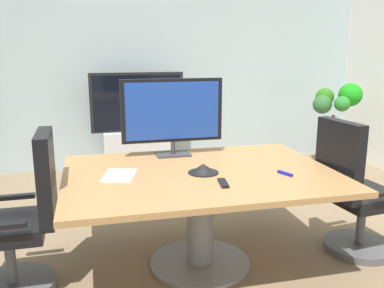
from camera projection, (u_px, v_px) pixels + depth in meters
name	position (u px, v px, depth m)	size (l,w,h in m)	color
ground_plane	(204.00, 262.00, 3.25)	(7.16, 7.16, 0.00)	#7A664C
wall_back_glass_partition	(148.00, 70.00, 5.72)	(6.16, 0.10, 2.63)	#9EB2B7
conference_table	(200.00, 193.00, 3.09)	(1.94, 1.39, 0.74)	olive
office_chair_left	(23.00, 227.00, 2.79)	(0.60, 0.57, 1.09)	#4C4C51
office_chair_right	(354.00, 199.00, 3.31)	(0.62, 0.60, 1.09)	#4C4C51
tv_monitor	(172.00, 113.00, 3.44)	(0.84, 0.18, 0.64)	#333338
wall_display_unit	(138.00, 139.00, 5.53)	(1.20, 0.36, 1.31)	#B7BABC
potted_plant	(335.00, 119.00, 5.60)	(0.68, 0.56, 1.16)	brown
conference_phone	(203.00, 169.00, 3.01)	(0.22, 0.22, 0.07)	black
remote_control	(223.00, 183.00, 2.76)	(0.05, 0.17, 0.02)	black
whiteboard_marker	(285.00, 173.00, 2.97)	(0.13, 0.02, 0.02)	#1919A5
paper_notepad	(119.00, 175.00, 2.95)	(0.21, 0.30, 0.01)	white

